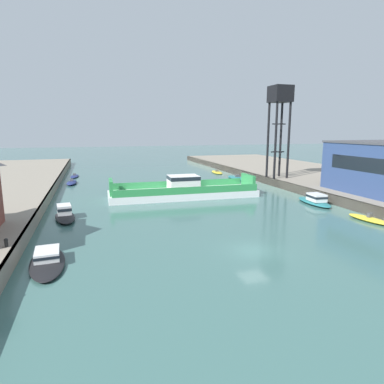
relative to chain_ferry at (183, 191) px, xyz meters
The scene contains 13 objects.
ground_plane 25.58m from the chain_ferry, 91.09° to the right, with size 400.00×400.00×0.00m, color #3D6660.
quay_right 33.76m from the chain_ferry, ahead, with size 28.00×140.00×1.48m.
chain_ferry is the anchor object (origin of this frame).
moored_boat_near_left 20.30m from the chain_ferry, 32.10° to the right, with size 3.32×7.75×1.61m.
moored_boat_near_right 31.84m from the chain_ferry, 58.76° to the left, with size 3.17×7.27×0.85m.
moored_boat_mid_left 26.43m from the chain_ferry, 133.26° to the left, with size 2.36×6.30×1.08m.
moored_boat_mid_right 29.45m from the chain_ferry, 127.74° to the right, with size 3.22×7.80×1.12m.
moored_boat_far_left 34.77m from the chain_ferry, 121.14° to the left, with size 2.17×6.14×0.88m.
moored_boat_far_right 27.03m from the chain_ferry, 49.92° to the right, with size 2.36×5.85×1.02m.
moored_boat_upstream_a 19.67m from the chain_ferry, 153.61° to the right, with size 3.10×7.08×1.71m.
moored_boat_upstream_b 23.20m from the chain_ferry, 43.13° to the left, with size 2.96×8.04×0.99m.
crane_tower 26.42m from the chain_ferry, 16.99° to the left, with size 3.71×3.71×17.59m.
bollard_left_mid 30.68m from the chain_ferry, 133.51° to the right, with size 0.32×0.32×0.71m.
Camera 1 is at (-13.73, -25.54, 10.80)m, focal length 30.97 mm.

